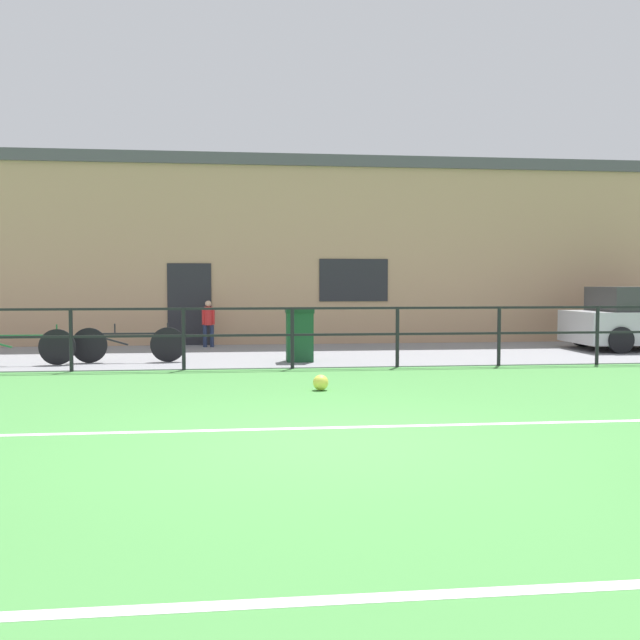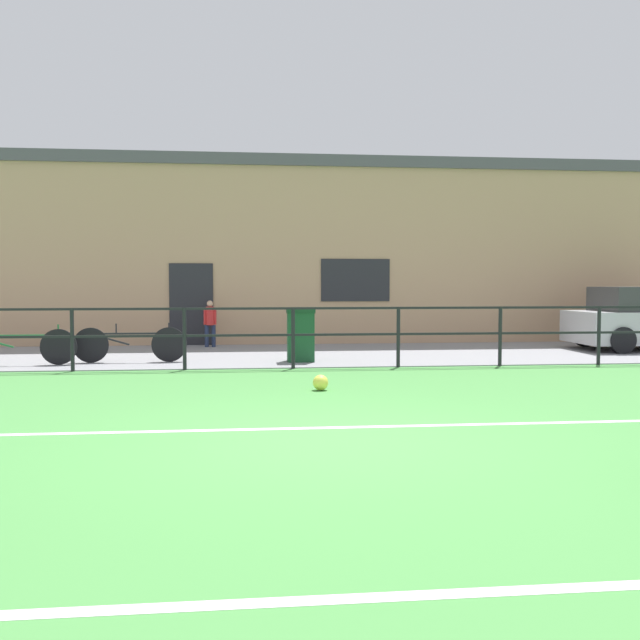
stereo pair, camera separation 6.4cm
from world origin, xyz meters
name	(u,v)px [view 2 (the right image)]	position (x,y,z in m)	size (l,w,h in m)	color
ground	(333,443)	(0.00, 0.00, -0.02)	(60.00, 44.00, 0.04)	#478C42
field_line_touchline	(326,428)	(0.00, 0.63, 0.00)	(36.00, 0.11, 0.00)	white
field_line_hash	(418,595)	(0.00, -3.52, 0.00)	(36.00, 0.11, 0.00)	white
pavement_strip	(286,354)	(0.00, 8.50, 0.01)	(48.00, 5.00, 0.02)	gray
perimeter_fence	(293,329)	(0.00, 6.00, 0.75)	(36.07, 0.07, 1.15)	black
clubhouse_facade	(278,252)	(0.00, 12.20, 2.46)	(28.00, 2.56, 4.90)	tan
soccer_ball_match	(321,383)	(0.23, 3.32, 0.12)	(0.23, 0.23, 0.23)	#E5E04C
spectator_child	(210,321)	(-1.76, 10.41, 0.67)	(0.31, 0.20, 1.15)	#232D4C
bicycle_parked_0	(14,347)	(-5.30, 6.90, 0.38)	(2.33, 0.04, 0.78)	black
bicycle_parked_1	(130,344)	(-3.18, 7.20, 0.38)	(2.22, 0.04, 0.78)	black
trash_bin_0	(301,335)	(0.22, 7.00, 0.55)	(0.56, 0.47, 1.06)	#194C28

